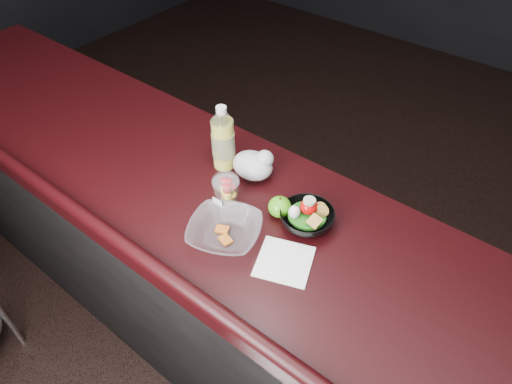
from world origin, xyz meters
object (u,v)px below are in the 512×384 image
at_px(lemonade_bottle, 223,142).
at_px(green_apple, 280,207).
at_px(snack_bowl, 307,217).
at_px(takeout_bowl, 225,231).
at_px(fruit_cup, 226,190).

height_order(lemonade_bottle, green_apple, lemonade_bottle).
height_order(snack_bowl, takeout_bowl, snack_bowl).
relative_size(fruit_cup, takeout_bowl, 0.44).
bearing_deg(green_apple, lemonade_bottle, 165.31).
bearing_deg(lemonade_bottle, green_apple, -14.69).
xyz_separation_m(green_apple, takeout_bowl, (-0.08, -0.19, -0.01)).
xyz_separation_m(fruit_cup, snack_bowl, (0.26, 0.09, -0.03)).
distance_m(lemonade_bottle, green_apple, 0.33).
xyz_separation_m(lemonade_bottle, takeout_bowl, (0.23, -0.27, -0.08)).
bearing_deg(takeout_bowl, green_apple, 67.64).
xyz_separation_m(fruit_cup, takeout_bowl, (0.09, -0.11, -0.04)).
distance_m(green_apple, snack_bowl, 0.09).
distance_m(green_apple, takeout_bowl, 0.20).
xyz_separation_m(lemonade_bottle, snack_bowl, (0.40, -0.06, -0.07)).
height_order(fruit_cup, takeout_bowl, fruit_cup).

